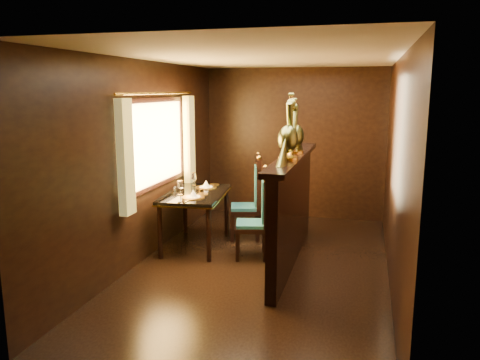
{
  "coord_description": "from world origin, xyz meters",
  "views": [
    {
      "loc": [
        1.18,
        -5.29,
        2.14
      ],
      "look_at": [
        -0.35,
        0.31,
        1.02
      ],
      "focal_mm": 35.0,
      "sensor_mm": 36.0,
      "label": 1
    }
  ],
  "objects_px": {
    "chair_right": "(253,195)",
    "peacock_left": "(288,127)",
    "chair_left": "(260,211)",
    "peacock_right": "(296,126)",
    "dining_table": "(195,198)"
  },
  "relations": [
    {
      "from": "chair_right",
      "to": "chair_left",
      "type": "bearing_deg",
      "value": -85.31
    },
    {
      "from": "dining_table",
      "to": "peacock_left",
      "type": "distance_m",
      "value": 1.86
    },
    {
      "from": "chair_right",
      "to": "dining_table",
      "type": "bearing_deg",
      "value": -157.6
    },
    {
      "from": "chair_right",
      "to": "peacock_right",
      "type": "distance_m",
      "value": 1.41
    },
    {
      "from": "peacock_right",
      "to": "chair_left",
      "type": "bearing_deg",
      "value": -166.16
    },
    {
      "from": "peacock_left",
      "to": "dining_table",
      "type": "bearing_deg",
      "value": 153.67
    },
    {
      "from": "dining_table",
      "to": "chair_right",
      "type": "bearing_deg",
      "value": 32.23
    },
    {
      "from": "chair_right",
      "to": "peacock_left",
      "type": "distance_m",
      "value": 1.77
    },
    {
      "from": "peacock_left",
      "to": "chair_right",
      "type": "bearing_deg",
      "value": 119.74
    },
    {
      "from": "chair_left",
      "to": "peacock_right",
      "type": "xyz_separation_m",
      "value": [
        0.42,
        0.1,
        1.08
      ]
    },
    {
      "from": "chair_left",
      "to": "peacock_left",
      "type": "xyz_separation_m",
      "value": [
        0.42,
        -0.47,
        1.11
      ]
    },
    {
      "from": "peacock_right",
      "to": "peacock_left",
      "type": "bearing_deg",
      "value": -90.0
    },
    {
      "from": "dining_table",
      "to": "peacock_right",
      "type": "relative_size",
      "value": 1.97
    },
    {
      "from": "chair_left",
      "to": "chair_right",
      "type": "bearing_deg",
      "value": 96.13
    },
    {
      "from": "chair_left",
      "to": "chair_right",
      "type": "height_order",
      "value": "chair_right"
    }
  ]
}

